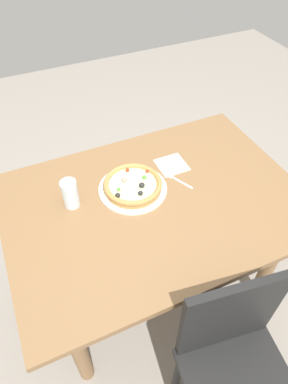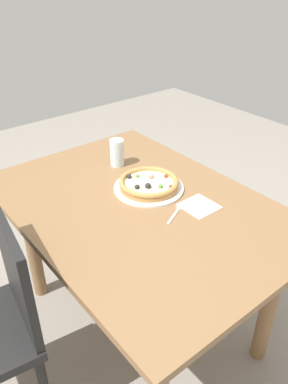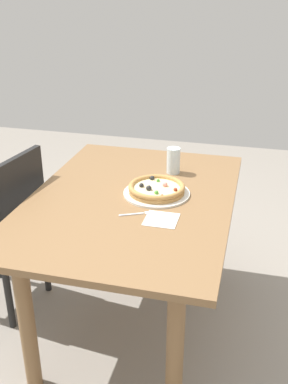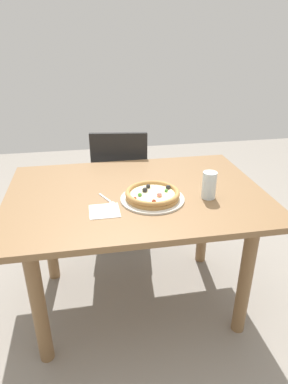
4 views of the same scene
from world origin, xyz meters
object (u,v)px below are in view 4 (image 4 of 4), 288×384
object	(u,v)px
chair_near	(121,181)
pizza	(152,194)
dining_table	(136,211)
plate	(152,199)
napkin	(104,211)
fork	(109,201)
drinking_glass	(209,185)

from	to	relation	value
chair_near	pizza	size ratio (longest dim) A/B	3.33
dining_table	pizza	size ratio (longest dim) A/B	4.94
plate	pizza	distance (m)	0.03
napkin	plate	bearing A→B (deg)	-162.58
fork	drinking_glass	distance (m)	0.50
chair_near	drinking_glass	size ratio (longest dim) A/B	6.56
drinking_glass	fork	bearing A→B (deg)	-5.46
fork	pizza	bearing A→B (deg)	58.27
chair_near	napkin	distance (m)	0.92
plate	drinking_glass	world-z (taller)	drinking_glass
dining_table	pizza	bearing A→B (deg)	121.36
dining_table	plate	size ratio (longest dim) A/B	4.20
fork	plate	bearing A→B (deg)	58.22
dining_table	drinking_glass	distance (m)	0.41
plate	dining_table	bearing A→B (deg)	-58.71
plate	pizza	xyz separation A→B (m)	(-0.00, -0.00, 0.03)
dining_table	chair_near	xyz separation A→B (m)	(0.01, -0.69, -0.13)
dining_table	plate	bearing A→B (deg)	121.29
plate	napkin	world-z (taller)	plate
dining_table	pizza	xyz separation A→B (m)	(-0.07, 0.11, 0.14)
napkin	fork	bearing A→B (deg)	-107.38
dining_table	drinking_glass	size ratio (longest dim) A/B	9.73
fork	napkin	size ratio (longest dim) A/B	1.11
chair_near	dining_table	bearing A→B (deg)	-81.26
fork	drinking_glass	world-z (taller)	drinking_glass
napkin	dining_table	bearing A→B (deg)	-134.06
fork	drinking_glass	xyz separation A→B (m)	(-0.49, 0.05, 0.07)
plate	drinking_glass	size ratio (longest dim) A/B	2.32
plate	fork	world-z (taller)	plate
fork	dining_table	bearing A→B (deg)	94.31
chair_near	plate	size ratio (longest dim) A/B	2.83
plate	fork	bearing A→B (deg)	-5.93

